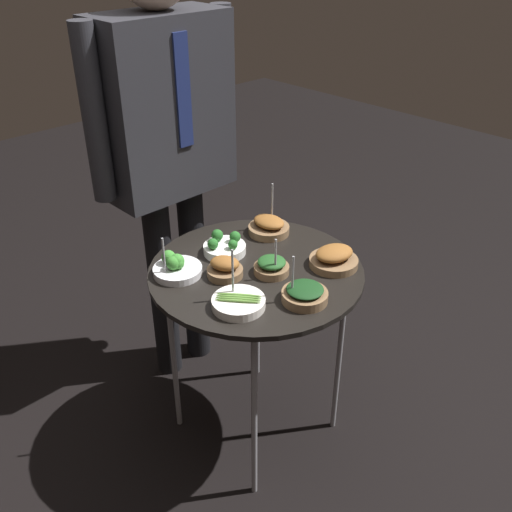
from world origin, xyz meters
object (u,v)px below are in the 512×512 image
at_px(bowl_roast_front_center, 225,268).
at_px(bowl_broccoli_front_right, 176,267).
at_px(bowl_broccoli_center, 224,247).
at_px(bowl_spinach_back_right, 272,266).
at_px(bowl_roast_back_left, 269,226).
at_px(bowl_roast_mid_right, 334,258).
at_px(serving_cart, 256,281).
at_px(waiter_figure, 166,129).
at_px(bowl_asparagus_near_rim, 238,302).
at_px(bowl_spinach_far_rim, 305,294).

xyz_separation_m(bowl_roast_front_center, bowl_broccoli_front_right, (-0.11, 0.12, -0.00)).
height_order(bowl_broccoli_center, bowl_spinach_back_right, bowl_spinach_back_right).
distance_m(bowl_broccoli_center, bowl_roast_back_left, 0.21).
height_order(bowl_broccoli_center, bowl_roast_back_left, bowl_roast_back_left).
distance_m(bowl_spinach_back_right, bowl_roast_back_left, 0.28).
relative_size(bowl_roast_back_left, bowl_roast_mid_right, 1.10).
bearing_deg(serving_cart, bowl_broccoli_center, 91.52).
bearing_deg(bowl_roast_front_center, waiter_figure, 73.23).
height_order(serving_cart, bowl_spinach_back_right, bowl_spinach_back_right).
bearing_deg(bowl_asparagus_near_rim, serving_cart, 32.23).
bearing_deg(bowl_broccoli_front_right, waiter_figure, 54.69).
relative_size(serving_cart, bowl_roast_front_center, 6.05).
relative_size(bowl_spinach_far_rim, waiter_figure, 0.09).
distance_m(serving_cart, bowl_broccoli_center, 0.17).
distance_m(bowl_broccoli_front_right, waiter_figure, 0.54).
height_order(bowl_spinach_back_right, bowl_roast_mid_right, bowl_spinach_back_right).
xyz_separation_m(bowl_broccoli_center, bowl_spinach_back_right, (0.02, -0.21, 0.00)).
height_order(bowl_roast_back_left, bowl_roast_mid_right, bowl_roast_back_left).
bearing_deg(bowl_spinach_far_rim, bowl_roast_back_left, 59.15).
distance_m(bowl_asparagus_near_rim, bowl_roast_mid_right, 0.39).
height_order(bowl_roast_front_center, bowl_roast_back_left, bowl_roast_back_left).
height_order(bowl_roast_front_center, bowl_spinach_back_right, bowl_spinach_back_right).
relative_size(bowl_spinach_back_right, bowl_roast_mid_right, 0.87).
bearing_deg(bowl_roast_back_left, waiter_figure, 114.74).
bearing_deg(bowl_spinach_back_right, bowl_asparagus_near_rim, -162.74).
bearing_deg(bowl_broccoli_center, bowl_roast_mid_right, -57.18).
height_order(bowl_spinach_back_right, bowl_roast_back_left, bowl_roast_back_left).
bearing_deg(bowl_spinach_far_rim, bowl_broccoli_center, 87.74).
xyz_separation_m(bowl_roast_front_center, bowl_roast_back_left, (0.31, 0.11, -0.00)).
bearing_deg(bowl_spinach_far_rim, bowl_roast_front_center, 106.65).
xyz_separation_m(bowl_roast_back_left, waiter_figure, (-0.17, 0.36, 0.32)).
height_order(serving_cart, bowl_asparagus_near_rim, bowl_asparagus_near_rim).
distance_m(serving_cart, bowl_asparagus_near_rim, 0.23).
xyz_separation_m(bowl_spinach_back_right, bowl_broccoli_front_right, (-0.23, 0.21, 0.00)).
relative_size(bowl_spinach_back_right, bowl_roast_back_left, 0.79).
bearing_deg(bowl_broccoli_center, waiter_figure, 82.90).
bearing_deg(serving_cart, bowl_broccoli_front_right, 142.52).
relative_size(bowl_roast_front_center, bowl_roast_mid_right, 0.74).
height_order(bowl_roast_front_center, bowl_roast_mid_right, bowl_roast_mid_right).
height_order(serving_cart, bowl_roast_back_left, bowl_roast_back_left).
distance_m(bowl_broccoli_center, bowl_spinach_back_right, 0.21).
xyz_separation_m(serving_cart, bowl_roast_back_left, (0.21, 0.15, 0.08)).
distance_m(bowl_broccoli_center, bowl_spinach_far_rim, 0.39).
xyz_separation_m(bowl_broccoli_center, bowl_roast_back_left, (0.21, -0.01, 0.00)).
bearing_deg(serving_cart, bowl_asparagus_near_rim, -147.77).
bearing_deg(waiter_figure, bowl_roast_back_left, -65.26).
relative_size(bowl_broccoli_center, bowl_broccoli_front_right, 0.92).
bearing_deg(bowl_roast_mid_right, bowl_broccoli_center, 122.82).
distance_m(serving_cart, bowl_spinach_far_rim, 0.25).
bearing_deg(waiter_figure, bowl_broccoli_front_right, -125.31).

